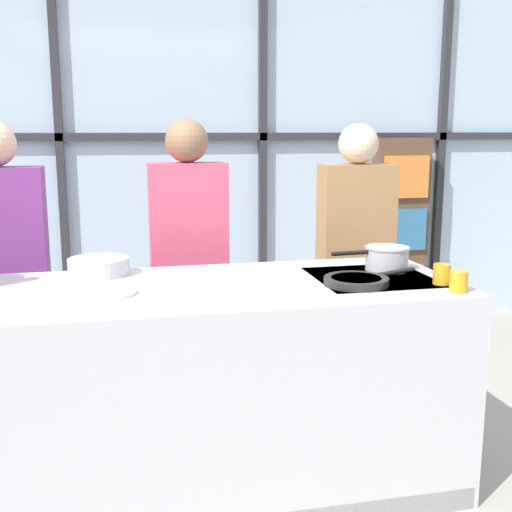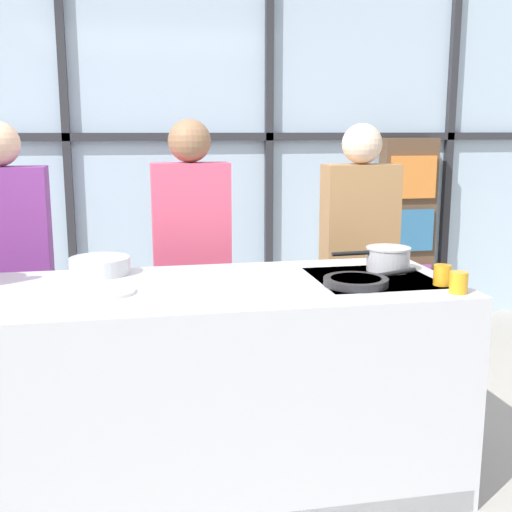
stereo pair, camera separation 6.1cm
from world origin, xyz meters
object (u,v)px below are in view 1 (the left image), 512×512
(white_plate, at_px, (106,292))
(saucepan, at_px, (386,258))
(mixing_bowl, at_px, (99,266))
(juice_glass_near, at_px, (459,282))
(spectator_center_right, at_px, (355,246))
(spectator_far_left, at_px, (2,262))
(frying_pan, at_px, (358,280))
(spectator_center_left, at_px, (189,250))
(juice_glass_far, at_px, (442,274))

(white_plate, bearing_deg, saucepan, 7.91)
(mixing_bowl, height_order, juice_glass_near, juice_glass_near)
(spectator_center_right, relative_size, mixing_bowl, 5.85)
(spectator_far_left, bearing_deg, frying_pan, 149.79)
(spectator_far_left, relative_size, white_plate, 6.61)
(saucepan, bearing_deg, spectator_center_left, 141.62)
(spectator_center_left, distance_m, frying_pan, 1.12)
(spectator_far_left, distance_m, spectator_center_right, 1.94)
(saucepan, bearing_deg, white_plate, -172.09)
(white_plate, xyz_separation_m, mixing_bowl, (-0.03, 0.37, 0.04))
(frying_pan, relative_size, white_plate, 1.93)
(spectator_center_left, height_order, spectator_center_right, spectator_center_left)
(spectator_far_left, bearing_deg, white_plate, 121.67)
(spectator_far_left, relative_size, mixing_bowl, 5.88)
(spectator_center_right, bearing_deg, juice_glass_far, 90.45)
(saucepan, bearing_deg, frying_pan, -134.13)
(spectator_far_left, distance_m, frying_pan, 1.84)
(mixing_bowl, xyz_separation_m, juice_glass_near, (1.45, -0.65, 0.00))
(spectator_center_left, bearing_deg, mixing_bowl, 46.01)
(saucepan, height_order, juice_glass_near, saucepan)
(spectator_center_right, xyz_separation_m, white_plate, (-1.41, -0.86, 0.02))
(spectator_far_left, relative_size, frying_pan, 3.42)
(spectator_center_right, bearing_deg, saucepan, 80.84)
(spectator_far_left, xyz_separation_m, juice_glass_near, (1.95, -1.14, 0.06))
(juice_glass_far, bearing_deg, spectator_far_left, 152.86)
(spectator_far_left, height_order, juice_glass_near, spectator_far_left)
(frying_pan, bearing_deg, spectator_far_left, 149.79)
(spectator_center_right, distance_m, saucepan, 0.69)
(spectator_center_left, xyz_separation_m, white_plate, (-0.44, -0.86, 0.00))
(spectator_center_left, xyz_separation_m, juice_glass_far, (0.98, -1.00, 0.04))
(frying_pan, distance_m, juice_glass_far, 0.36)
(mixing_bowl, distance_m, juice_glass_near, 1.59)
(spectator_center_right, xyz_separation_m, saucepan, (-0.11, -0.68, 0.07))
(spectator_center_left, distance_m, mixing_bowl, 0.68)
(spectator_center_right, height_order, juice_glass_far, spectator_center_right)
(frying_pan, distance_m, mixing_bowl, 1.18)
(spectator_center_right, xyz_separation_m, juice_glass_near, (0.01, -1.14, 0.06))
(spectator_far_left, height_order, white_plate, spectator_far_left)
(frying_pan, distance_m, saucepan, 0.35)
(saucepan, xyz_separation_m, juice_glass_near, (0.12, -0.46, -0.02))
(frying_pan, relative_size, saucepan, 1.24)
(spectator_center_left, relative_size, juice_glass_near, 18.63)
(juice_glass_near, relative_size, juice_glass_far, 1.00)
(mixing_bowl, height_order, juice_glass_far, juice_glass_far)
(frying_pan, xyz_separation_m, white_plate, (-1.06, 0.07, -0.01))
(spectator_far_left, distance_m, saucepan, 1.96)
(frying_pan, distance_m, white_plate, 1.06)
(spectator_center_left, height_order, saucepan, spectator_center_left)
(spectator_center_left, relative_size, white_plate, 6.66)
(frying_pan, bearing_deg, spectator_center_left, 123.86)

